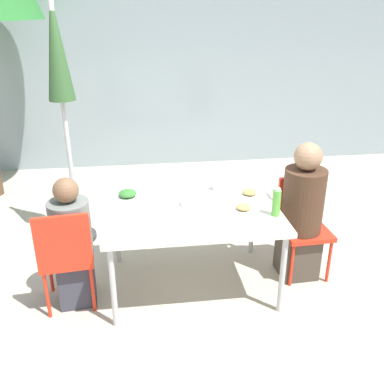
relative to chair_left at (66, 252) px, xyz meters
The scene contains 14 objects.
ground_plane 1.13m from the chair_left, 10.18° to the left, with size 24.00×24.00×0.00m, color #B2A893.
building_facade 3.69m from the chair_left, 73.79° to the left, with size 10.00×0.20×3.00m.
dining_table 1.02m from the chair_left, 10.18° to the left, with size 1.40×1.01×0.72m.
chair_left is the anchor object (origin of this frame).
person_left 0.09m from the chair_left, 63.69° to the left, with size 0.31×0.31×1.08m.
chair_right 2.01m from the chair_left, ahead, with size 0.42×0.42×0.86m.
person_right 1.96m from the chair_left, ahead, with size 0.35×0.35×1.23m.
closed_umbrella 1.61m from the chair_left, 93.67° to the left, with size 0.36×0.36×2.36m.
plate_0 1.42m from the chair_left, ahead, with size 0.21×0.21×0.06m.
plate_1 0.71m from the chair_left, 44.00° to the left, with size 0.28×0.28×0.07m.
plate_2 1.58m from the chair_left, 13.74° to the left, with size 0.23×0.23×0.06m.
bottle 1.66m from the chair_left, ahead, with size 0.07×0.07×0.23m.
drinking_cup 1.40m from the chair_left, 22.82° to the left, with size 0.08×0.08×0.11m.
salad_bowl 1.04m from the chair_left, 14.80° to the left, with size 0.14×0.14×0.05m.
Camera 1 is at (-0.41, -3.07, 2.22)m, focal length 40.00 mm.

